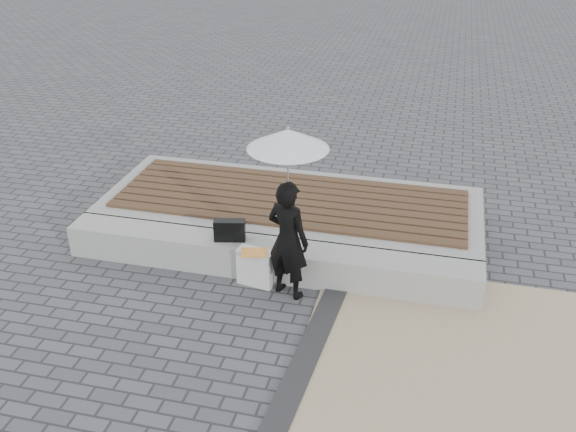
{
  "coord_description": "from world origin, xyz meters",
  "views": [
    {
      "loc": [
        1.83,
        -4.81,
        4.29
      ],
      "look_at": [
        0.35,
        1.24,
        1.0
      ],
      "focal_mm": 40.8,
      "sensor_mm": 36.0,
      "label": 1
    }
  ],
  "objects_px": {
    "parasol": "(288,139)",
    "canvas_tote": "(256,267)",
    "woman": "(288,240)",
    "handbag": "(230,230)",
    "seating_ledge": "(267,258)"
  },
  "relations": [
    {
      "from": "canvas_tote",
      "to": "woman",
      "type": "bearing_deg",
      "value": -3.98
    },
    {
      "from": "parasol",
      "to": "canvas_tote",
      "type": "distance_m",
      "value": 1.71
    },
    {
      "from": "seating_ledge",
      "to": "parasol",
      "type": "distance_m",
      "value": 1.76
    },
    {
      "from": "seating_ledge",
      "to": "parasol",
      "type": "bearing_deg",
      "value": -46.26
    },
    {
      "from": "parasol",
      "to": "canvas_tote",
      "type": "bearing_deg",
      "value": 165.82
    },
    {
      "from": "woman",
      "to": "parasol",
      "type": "distance_m",
      "value": 1.18
    },
    {
      "from": "seating_ledge",
      "to": "woman",
      "type": "distance_m",
      "value": 0.71
    },
    {
      "from": "woman",
      "to": "parasol",
      "type": "height_order",
      "value": "parasol"
    },
    {
      "from": "seating_ledge",
      "to": "handbag",
      "type": "bearing_deg",
      "value": -178.26
    },
    {
      "from": "parasol",
      "to": "handbag",
      "type": "relative_size",
      "value": 2.93
    },
    {
      "from": "handbag",
      "to": "parasol",
      "type": "bearing_deg",
      "value": -36.25
    },
    {
      "from": "handbag",
      "to": "canvas_tote",
      "type": "height_order",
      "value": "handbag"
    },
    {
      "from": "handbag",
      "to": "canvas_tote",
      "type": "relative_size",
      "value": 0.83
    },
    {
      "from": "parasol",
      "to": "handbag",
      "type": "bearing_deg",
      "value": 156.46
    },
    {
      "from": "parasol",
      "to": "canvas_tote",
      "type": "relative_size",
      "value": 2.43
    }
  ]
}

